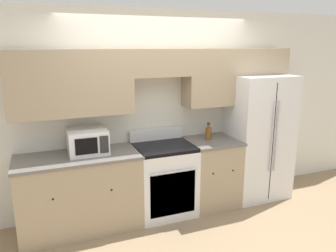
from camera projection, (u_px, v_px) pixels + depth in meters
The scene contains 8 objects.
ground_plane at pixel (177, 222), 4.09m from camera, with size 12.00×12.00×0.00m, color #937A5B.
wall_back at pixel (160, 98), 4.26m from camera, with size 8.00×0.39×2.60m.
lower_cabinets_left at pixel (80, 193), 3.86m from camera, with size 1.41×0.64×0.92m.
lower_cabinets_right at pixel (211, 172), 4.48m from camera, with size 0.67×0.64×0.92m.
oven_range at pixel (164, 179), 4.23m from camera, with size 0.73×0.65×1.08m.
refrigerator at pixel (256, 136), 4.71m from camera, with size 0.85×0.78×1.75m.
microwave at pixel (88, 141), 3.82m from camera, with size 0.45×0.41×0.28m.
bottle at pixel (208, 133), 4.38m from camera, with size 0.08×0.08×0.23m.
Camera 1 is at (-1.46, -3.38, 2.15)m, focal length 35.00 mm.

